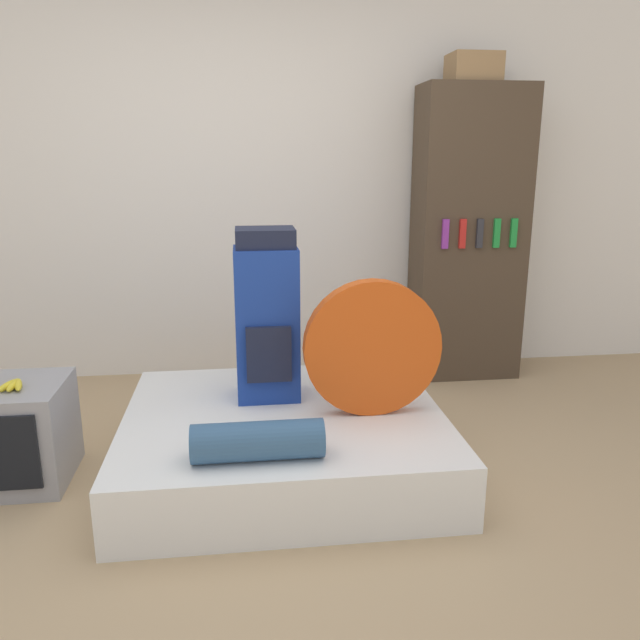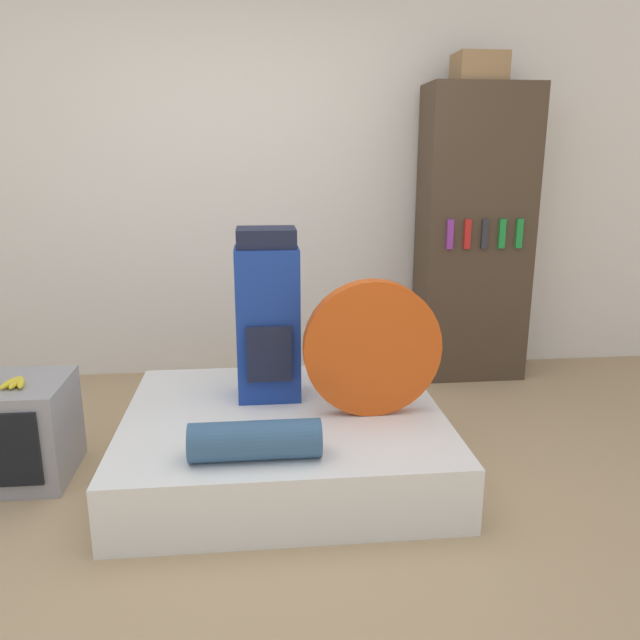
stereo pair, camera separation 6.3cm
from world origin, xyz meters
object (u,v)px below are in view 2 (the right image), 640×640
object	(u,v)px
sleeping_roll	(255,440)
television	(2,431)
backpack	(268,317)
bookshelf	(474,236)
tent_bag	(372,348)
cardboard_box	(479,68)

from	to	relation	value
sleeping_roll	television	xyz separation A→B (m)	(-1.18, 0.50, -0.13)
television	sleeping_roll	bearing A→B (deg)	-22.95
backpack	bookshelf	world-z (taller)	bookshelf
sleeping_roll	bookshelf	size ratio (longest dim) A/B	0.28
television	bookshelf	xyz separation A→B (m)	(2.65, 1.21, 0.72)
backpack	tent_bag	distance (m)	0.56
sleeping_roll	cardboard_box	distance (m)	2.76
television	bookshelf	bearing A→B (deg)	24.54
tent_bag	sleeping_roll	bearing A→B (deg)	-143.28
tent_bag	cardboard_box	world-z (taller)	cardboard_box
bookshelf	cardboard_box	world-z (taller)	cardboard_box
tent_bag	television	xyz separation A→B (m)	(-1.73, 0.09, -0.38)
tent_bag	television	size ratio (longest dim) A/B	1.06
sleeping_roll	television	distance (m)	1.29
tent_bag	sleeping_roll	xyz separation A→B (m)	(-0.55, -0.41, -0.24)
television	cardboard_box	xyz separation A→B (m)	(2.61, 1.20, 1.77)
backpack	bookshelf	bearing A→B (deg)	36.27
backpack	cardboard_box	bearing A→B (deg)	36.80
backpack	television	xyz separation A→B (m)	(-1.25, -0.18, -0.47)
tent_bag	cardboard_box	xyz separation A→B (m)	(0.88, 1.29, 1.40)
backpack	sleeping_roll	bearing A→B (deg)	-96.12
tent_bag	television	distance (m)	1.77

